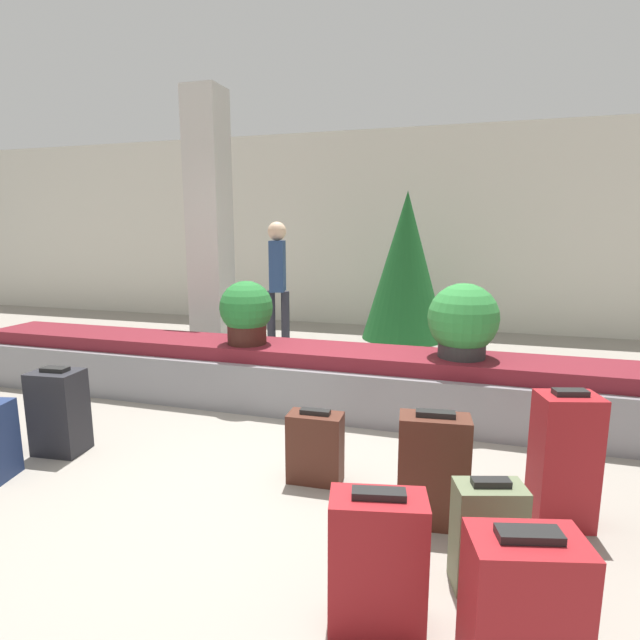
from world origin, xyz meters
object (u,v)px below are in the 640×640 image
object	(u,v)px
suitcase_2	(315,447)
traveler_0	(278,275)
suitcase_5	(522,617)
suitcase_3	(59,412)
pillar	(210,231)
potted_plant_1	(246,312)
suitcase_4	(433,470)
potted_plant_0	(463,322)
suitcase_0	(564,461)
suitcase_6	(487,536)
suitcase_7	(377,562)
decorated_tree	(406,266)

from	to	relation	value
suitcase_2	traveler_0	bearing A→B (deg)	112.82
suitcase_5	suitcase_3	bearing A→B (deg)	145.62
pillar	potted_plant_1	distance (m)	1.73
suitcase_4	suitcase_5	distance (m)	1.05
potted_plant_0	traveler_0	distance (m)	2.99
suitcase_0	suitcase_3	size ratio (longest dim) A/B	1.21
traveler_0	suitcase_4	bearing A→B (deg)	-160.36
suitcase_0	suitcase_6	world-z (taller)	suitcase_0
suitcase_4	potted_plant_0	bearing A→B (deg)	79.82
suitcase_4	traveler_0	xyz separation A→B (m)	(-2.24, 3.42, 0.71)
suitcase_4	suitcase_6	distance (m)	0.52
suitcase_0	suitcase_4	size ratio (longest dim) A/B	1.19
suitcase_0	suitcase_7	world-z (taller)	suitcase_0
suitcase_5	suitcase_7	bearing A→B (deg)	148.99
pillar	suitcase_3	world-z (taller)	pillar
suitcase_2	potted_plant_0	bearing A→B (deg)	54.30
potted_plant_0	decorated_tree	world-z (taller)	decorated_tree
traveler_0	decorated_tree	distance (m)	1.68
suitcase_0	suitcase_7	xyz separation A→B (m)	(-0.85, -1.01, -0.09)
potted_plant_1	pillar	bearing A→B (deg)	129.91
suitcase_7	potted_plant_0	bearing A→B (deg)	71.90
suitcase_7	potted_plant_0	distance (m)	2.49
pillar	decorated_tree	bearing A→B (deg)	29.77
pillar	suitcase_6	world-z (taller)	pillar
suitcase_6	potted_plant_1	distance (m)	2.94
suitcase_0	potted_plant_1	bearing A→B (deg)	136.62
suitcase_7	suitcase_0	bearing A→B (deg)	38.33
suitcase_6	traveler_0	xyz separation A→B (m)	(-2.52, 3.86, 0.78)
potted_plant_1	traveler_0	bearing A→B (deg)	102.76
suitcase_0	potted_plant_0	xyz separation A→B (m)	(-0.58, 1.40, 0.49)
pillar	potted_plant_1	xyz separation A→B (m)	(1.01, -1.20, -0.73)
traveler_0	suitcase_5	bearing A→B (deg)	-162.90
potted_plant_1	traveler_0	xyz separation A→B (m)	(-0.43, 1.89, 0.16)
suitcase_4	suitcase_3	bearing A→B (deg)	170.51
suitcase_0	suitcase_5	xyz separation A→B (m)	(-0.31, -1.17, -0.07)
suitcase_2	suitcase_3	bearing A→B (deg)	-178.89
suitcase_3	suitcase_5	size ratio (longest dim) A/B	1.01
suitcase_0	suitcase_5	size ratio (longest dim) A/B	1.23
pillar	suitcase_5	xyz separation A→B (m)	(3.19, -3.72, -1.29)
pillar	suitcase_7	world-z (taller)	pillar
suitcase_2	suitcase_5	bearing A→B (deg)	-50.16
suitcase_4	potted_plant_0	world-z (taller)	potted_plant_0
suitcase_5	pillar	bearing A→B (deg)	116.58
suitcase_5	potted_plant_1	distance (m)	3.38
suitcase_3	suitcase_2	bearing A→B (deg)	-1.71
suitcase_3	suitcase_7	world-z (taller)	suitcase_3
suitcase_3	pillar	bearing A→B (deg)	87.86
suitcase_0	suitcase_3	xyz separation A→B (m)	(-3.37, -0.04, -0.07)
suitcase_5	potted_plant_1	world-z (taller)	potted_plant_1
pillar	suitcase_3	bearing A→B (deg)	-86.96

